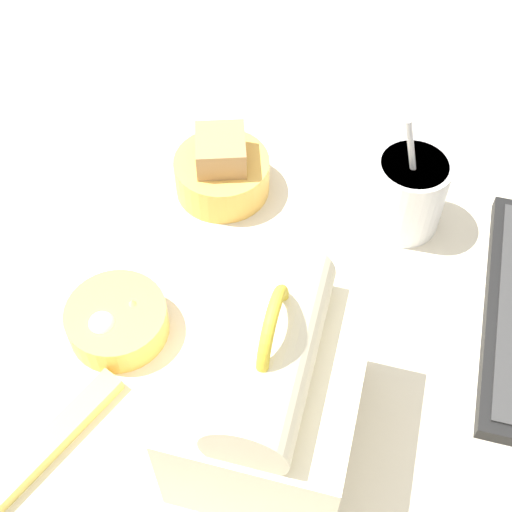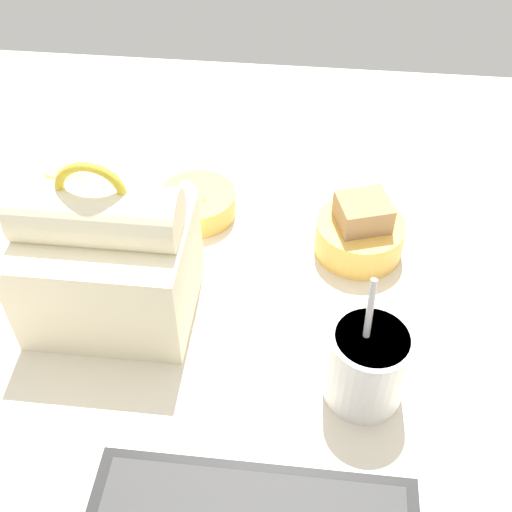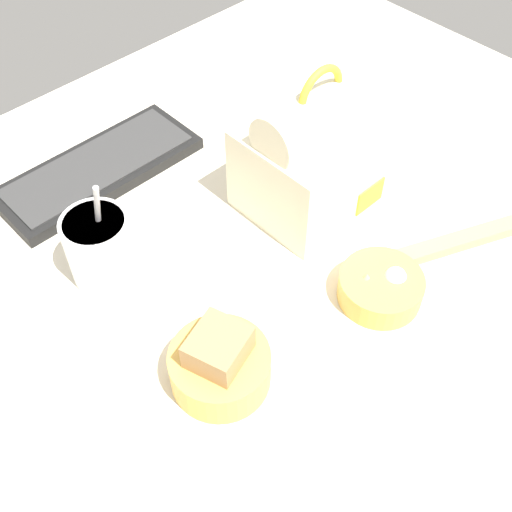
% 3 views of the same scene
% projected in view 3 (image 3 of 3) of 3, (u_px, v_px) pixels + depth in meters
% --- Properties ---
extents(desk_surface, '(1.40, 1.10, 0.02)m').
position_uv_depth(desk_surface, '(256.00, 292.00, 0.83)').
color(desk_surface, beige).
rests_on(desk_surface, ground).
extents(keyboard, '(0.31, 0.12, 0.02)m').
position_uv_depth(keyboard, '(99.00, 169.00, 0.96)').
color(keyboard, black).
rests_on(keyboard, desk_surface).
extents(lunch_bag, '(0.19, 0.16, 0.22)m').
position_uv_depth(lunch_bag, '(315.00, 155.00, 0.87)').
color(lunch_bag, '#EFE5C1').
rests_on(lunch_bag, desk_surface).
extents(soup_cup, '(0.09, 0.09, 0.16)m').
position_uv_depth(soup_cup, '(100.00, 247.00, 0.80)').
color(soup_cup, white).
rests_on(soup_cup, desk_surface).
extents(bento_bowl_sandwich, '(0.12, 0.12, 0.08)m').
position_uv_depth(bento_bowl_sandwich, '(220.00, 364.00, 0.72)').
color(bento_bowl_sandwich, '#EAB24C').
rests_on(bento_bowl_sandwich, desk_surface).
extents(bento_bowl_snacks, '(0.11, 0.11, 0.05)m').
position_uv_depth(bento_bowl_snacks, '(380.00, 287.00, 0.80)').
color(bento_bowl_snacks, '#EAB24C').
rests_on(bento_bowl_snacks, desk_surface).
extents(chopstick_case, '(0.18, 0.10, 0.02)m').
position_uv_depth(chopstick_case, '(458.00, 241.00, 0.87)').
color(chopstick_case, '#EFD666').
rests_on(chopstick_case, desk_surface).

